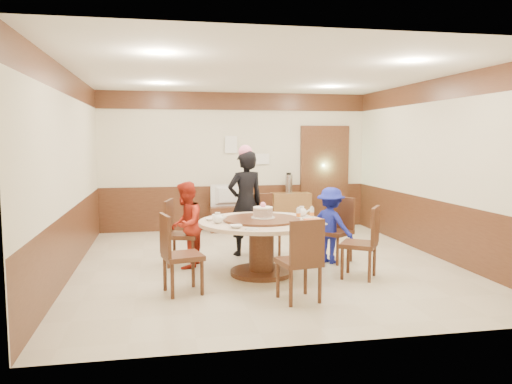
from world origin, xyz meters
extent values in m
plane|color=beige|center=(0.00, 0.00, 0.00)|extent=(6.00, 6.00, 0.00)
plane|color=white|center=(0.00, 0.00, 2.80)|extent=(6.00, 6.00, 0.00)
cube|color=beige|center=(0.00, 3.00, 1.40)|extent=(5.50, 0.04, 2.80)
cube|color=beige|center=(0.00, -3.00, 1.40)|extent=(5.50, 0.04, 2.80)
cube|color=beige|center=(-2.75, 0.00, 1.40)|extent=(0.04, 6.00, 2.80)
cube|color=beige|center=(2.75, 0.00, 1.40)|extent=(0.04, 6.00, 2.80)
cube|color=#482616|center=(0.00, 0.00, 0.45)|extent=(5.50, 6.00, 0.90)
cube|color=#482616|center=(0.00, 0.00, 2.62)|extent=(5.50, 6.00, 0.35)
cube|color=#482616|center=(1.90, 2.95, 1.05)|extent=(1.05, 0.08, 2.18)
cube|color=#88D29C|center=(1.90, 2.97, 1.05)|extent=(0.88, 0.02, 2.05)
cylinder|color=#482616|center=(-0.18, -0.59, 0.03)|extent=(0.86, 0.86, 0.06)
cylinder|color=#482616|center=(-0.18, -0.59, 0.35)|extent=(0.34, 0.34, 0.65)
cylinder|color=beige|center=(-0.18, -0.59, 0.72)|extent=(1.71, 1.71, 0.05)
cylinder|color=#482616|center=(-0.18, -0.59, 0.77)|extent=(1.05, 1.05, 0.03)
cube|color=#482616|center=(1.05, -0.08, 0.45)|extent=(0.61, 0.61, 0.06)
cube|color=#482616|center=(1.22, 0.04, 0.72)|extent=(0.28, 0.36, 0.50)
cube|color=#482616|center=(1.05, -0.08, 0.21)|extent=(0.36, 0.36, 0.42)
cube|color=#482616|center=(0.11, 0.57, 0.45)|extent=(0.51, 0.51, 0.06)
cube|color=#482616|center=(0.08, 0.78, 0.72)|extent=(0.42, 0.11, 0.50)
cube|color=#482616|center=(0.11, 0.57, 0.21)|extent=(0.36, 0.36, 0.42)
cube|color=#482616|center=(-1.21, 0.10, 0.45)|extent=(0.54, 0.54, 0.06)
cube|color=#482616|center=(-1.41, 0.15, 0.72)|extent=(0.15, 0.42, 0.50)
cube|color=#482616|center=(-1.21, 0.10, 0.21)|extent=(0.36, 0.36, 0.42)
cube|color=#482616|center=(-1.27, -1.24, 0.45)|extent=(0.53, 0.53, 0.06)
cube|color=#482616|center=(-1.48, -1.28, 0.72)|extent=(0.14, 0.42, 0.50)
cube|color=#482616|center=(-1.27, -1.24, 0.21)|extent=(0.36, 0.36, 0.42)
cube|color=#482616|center=(0.02, -1.77, 0.45)|extent=(0.51, 0.51, 0.06)
cube|color=#482616|center=(0.06, -1.97, 0.72)|extent=(0.42, 0.11, 0.50)
cube|color=#482616|center=(0.02, -1.77, 0.21)|extent=(0.36, 0.36, 0.42)
cube|color=#482616|center=(1.07, -0.99, 0.45)|extent=(0.61, 0.61, 0.06)
cube|color=#482616|center=(1.25, -1.11, 0.72)|extent=(0.27, 0.37, 0.50)
cube|color=#482616|center=(1.07, -0.99, 0.21)|extent=(0.36, 0.36, 0.42)
imported|color=black|center=(-0.20, 0.62, 0.84)|extent=(0.70, 0.56, 1.68)
imported|color=#AC2717|center=(-1.18, -0.01, 0.62)|extent=(0.62, 0.71, 1.25)
imported|color=navy|center=(0.98, -0.13, 0.57)|extent=(0.79, 0.84, 1.14)
cylinder|color=white|center=(-0.15, -0.54, 0.79)|extent=(0.33, 0.33, 0.01)
cylinder|color=tan|center=(-0.15, -0.54, 0.85)|extent=(0.27, 0.27, 0.12)
cylinder|color=white|center=(-0.15, -0.54, 0.92)|extent=(0.27, 0.27, 0.01)
sphere|color=pink|center=(-0.15, -0.54, 0.96)|extent=(0.08, 0.08, 0.08)
ellipsoid|color=white|center=(-0.79, -0.71, 0.81)|extent=(0.17, 0.15, 0.13)
ellipsoid|color=white|center=(0.47, -0.31, 0.81)|extent=(0.17, 0.15, 0.13)
imported|color=white|center=(-0.73, -0.20, 0.77)|extent=(0.16, 0.16, 0.04)
imported|color=white|center=(0.16, -1.13, 0.77)|extent=(0.14, 0.14, 0.05)
imported|color=white|center=(-0.61, -1.10, 0.77)|extent=(0.16, 0.16, 0.04)
imported|color=white|center=(0.43, -0.71, 0.77)|extent=(0.15, 0.15, 0.05)
imported|color=white|center=(-0.86, -0.46, 0.77)|extent=(0.14, 0.14, 0.04)
imported|color=white|center=(-0.02, 0.00, 0.77)|extent=(0.15, 0.15, 0.05)
cylinder|color=white|center=(-0.43, -1.24, 0.76)|extent=(0.18, 0.18, 0.01)
cylinder|color=white|center=(0.27, -0.09, 0.76)|extent=(0.18, 0.18, 0.01)
cube|color=white|center=(0.44, -0.99, 0.76)|extent=(0.30, 0.20, 0.02)
cube|color=#E14E19|center=(0.44, -0.99, 0.79)|extent=(0.24, 0.15, 0.04)
cylinder|color=white|center=(0.33, -0.64, 0.83)|extent=(0.06, 0.06, 0.16)
cylinder|color=white|center=(0.54, -0.59, 0.83)|extent=(0.06, 0.06, 0.16)
cube|color=#482616|center=(-0.15, 2.75, 0.25)|extent=(0.85, 0.45, 0.50)
imported|color=gray|center=(-0.15, 2.75, 0.72)|extent=(0.79, 0.18, 0.45)
cube|color=brown|center=(1.12, 2.78, 0.38)|extent=(0.80, 0.40, 0.75)
cylinder|color=silver|center=(1.07, 2.78, 0.94)|extent=(0.15, 0.15, 0.38)
cube|color=white|center=(-0.10, 2.96, 1.75)|extent=(0.25, 0.00, 0.35)
cube|color=white|center=(0.55, 2.96, 1.45)|extent=(0.30, 0.00, 0.22)
camera|label=1|loc=(-1.50, -7.18, 1.85)|focal=35.00mm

